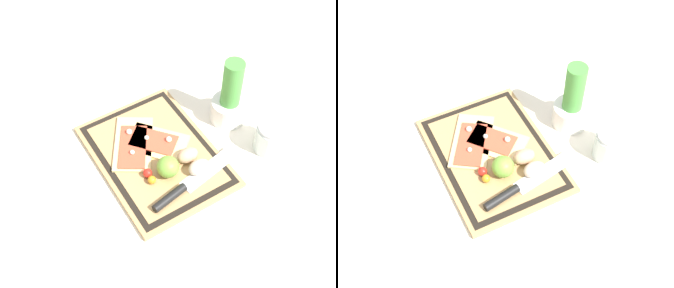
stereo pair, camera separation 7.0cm
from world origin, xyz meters
TOP-DOWN VIEW (x-y plane):
  - ground_plane at (0.00, 0.00)m, footprint 6.00×6.00m
  - cutting_board at (0.00, 0.00)m, footprint 0.40×0.30m
  - pizza_slice_near at (-0.06, -0.04)m, footprint 0.21×0.19m
  - pizza_slice_far at (-0.03, 0.02)m, footprint 0.19×0.18m
  - knife at (0.13, -0.00)m, footprint 0.08×0.29m
  - egg_brown at (0.06, 0.06)m, footprint 0.04×0.06m
  - egg_pink at (0.11, 0.07)m, footprint 0.04×0.06m
  - lime at (0.07, -0.01)m, footprint 0.06×0.06m
  - cherry_tomato_red at (0.05, -0.06)m, footprint 0.02×0.02m
  - cherry_tomato_yellow at (0.07, -0.06)m, footprint 0.02×0.02m
  - herb_pot at (-0.02, 0.25)m, footprint 0.10×0.10m
  - sauce_jar at (0.13, 0.29)m, footprint 0.09×0.09m

SIDE VIEW (x-z plane):
  - ground_plane at x=0.00m, z-range 0.00..0.00m
  - cutting_board at x=0.00m, z-range 0.00..0.02m
  - pizza_slice_near at x=-0.06m, z-range 0.01..0.03m
  - pizza_slice_far at x=-0.03m, z-range 0.01..0.03m
  - knife at x=0.13m, z-range 0.01..0.04m
  - cherry_tomato_yellow at x=0.07m, z-range 0.02..0.04m
  - cherry_tomato_red at x=0.05m, z-range 0.02..0.04m
  - egg_brown at x=0.06m, z-range 0.02..0.06m
  - egg_pink at x=0.11m, z-range 0.02..0.06m
  - sauce_jar at x=0.13m, z-range -0.01..0.08m
  - lime at x=0.07m, z-range 0.02..0.08m
  - herb_pot at x=-0.02m, z-range -0.03..0.18m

